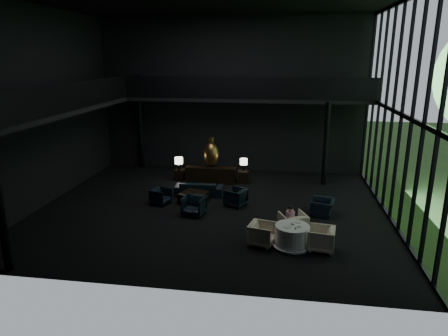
# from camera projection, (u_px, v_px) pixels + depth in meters

# --- Properties ---
(floor) EXTENTS (14.00, 12.00, 0.02)m
(floor) POSITION_uv_depth(u_px,v_px,m) (212.00, 208.00, 16.37)
(floor) COLOR black
(floor) RESTS_ON ground
(wall_back) EXTENTS (14.00, 0.04, 8.00)m
(wall_back) POSITION_uv_depth(u_px,v_px,m) (231.00, 96.00, 21.01)
(wall_back) COLOR black
(wall_back) RESTS_ON ground
(wall_front) EXTENTS (14.00, 0.04, 8.00)m
(wall_front) POSITION_uv_depth(u_px,v_px,m) (167.00, 143.00, 9.58)
(wall_front) COLOR black
(wall_front) RESTS_ON ground
(wall_left) EXTENTS (0.04, 12.00, 8.00)m
(wall_left) POSITION_uv_depth(u_px,v_px,m) (43.00, 108.00, 16.28)
(wall_left) COLOR black
(wall_left) RESTS_ON ground
(curtain_wall) EXTENTS (0.20, 12.00, 8.00)m
(curtain_wall) POSITION_uv_depth(u_px,v_px,m) (402.00, 115.00, 14.31)
(curtain_wall) COLOR black
(curtain_wall) RESTS_ON ground
(mezzanine_left) EXTENTS (2.00, 12.00, 0.25)m
(mezzanine_left) POSITION_uv_depth(u_px,v_px,m) (66.00, 108.00, 16.14)
(mezzanine_left) COLOR black
(mezzanine_left) RESTS_ON wall_left
(mezzanine_back) EXTENTS (12.00, 2.00, 0.25)m
(mezzanine_back) POSITION_uv_depth(u_px,v_px,m) (249.00, 98.00, 19.92)
(mezzanine_back) COLOR black
(mezzanine_back) RESTS_ON wall_back
(railing_left) EXTENTS (0.06, 12.00, 1.00)m
(railing_left) POSITION_uv_depth(u_px,v_px,m) (87.00, 93.00, 15.84)
(railing_left) COLOR black
(railing_left) RESTS_ON mezzanine_left
(railing_back) EXTENTS (12.00, 0.06, 1.00)m
(railing_back) POSITION_uv_depth(u_px,v_px,m) (247.00, 88.00, 18.80)
(railing_back) COLOR black
(railing_back) RESTS_ON mezzanine_back
(column_nw) EXTENTS (0.24, 0.24, 4.00)m
(column_nw) POSITION_uv_depth(u_px,v_px,m) (141.00, 132.00, 21.97)
(column_nw) COLOR black
(column_nw) RESTS_ON floor
(column_ne) EXTENTS (0.24, 0.24, 4.00)m
(column_ne) POSITION_uv_depth(u_px,v_px,m) (326.00, 144.00, 18.97)
(column_ne) COLOR black
(column_ne) RESTS_ON floor
(console) EXTENTS (2.44, 0.56, 0.78)m
(console) POSITION_uv_depth(u_px,v_px,m) (211.00, 175.00, 19.67)
(console) COLOR black
(console) RESTS_ON floor
(bronze_urn) EXTENTS (0.77, 0.77, 1.44)m
(bronze_urn) POSITION_uv_depth(u_px,v_px,m) (211.00, 154.00, 19.62)
(bronze_urn) COLOR #B77D2E
(bronze_urn) RESTS_ON console
(side_table_left) EXTENTS (0.49, 0.49, 0.54)m
(side_table_left) POSITION_uv_depth(u_px,v_px,m) (180.00, 175.00, 20.09)
(side_table_left) COLOR black
(side_table_left) RESTS_ON floor
(table_lamp_left) EXTENTS (0.40, 0.40, 0.67)m
(table_lamp_left) POSITION_uv_depth(u_px,v_px,m) (179.00, 161.00, 19.72)
(table_lamp_left) COLOR black
(table_lamp_left) RESTS_ON side_table_left
(side_table_right) EXTENTS (0.54, 0.54, 0.59)m
(side_table_right) POSITION_uv_depth(u_px,v_px,m) (243.00, 177.00, 19.70)
(side_table_right) COLOR black
(side_table_right) RESTS_ON floor
(table_lamp_right) EXTENTS (0.37, 0.37, 0.61)m
(table_lamp_right) POSITION_uv_depth(u_px,v_px,m) (244.00, 162.00, 19.50)
(table_lamp_right) COLOR black
(table_lamp_right) RESTS_ON side_table_right
(sofa) EXTENTS (2.21, 0.72, 0.86)m
(sofa) POSITION_uv_depth(u_px,v_px,m) (199.00, 186.00, 17.87)
(sofa) COLOR black
(sofa) RESTS_ON floor
(lounge_armchair_west) EXTENTS (0.81, 0.84, 0.69)m
(lounge_armchair_west) POSITION_uv_depth(u_px,v_px,m) (161.00, 196.00, 16.79)
(lounge_armchair_west) COLOR black
(lounge_armchair_west) RESTS_ON floor
(lounge_armchair_east) EXTENTS (1.03, 1.06, 0.84)m
(lounge_armchair_east) POSITION_uv_depth(u_px,v_px,m) (236.00, 196.00, 16.57)
(lounge_armchair_east) COLOR #112937
(lounge_armchair_east) RESTS_ON floor
(lounge_armchair_south) EXTENTS (0.99, 0.95, 0.89)m
(lounge_armchair_south) POSITION_uv_depth(u_px,v_px,m) (194.00, 204.00, 15.59)
(lounge_armchair_south) COLOR black
(lounge_armchair_south) RESTS_ON floor
(window_armchair) EXTENTS (0.71, 0.95, 0.74)m
(window_armchair) POSITION_uv_depth(u_px,v_px,m) (322.00, 206.00, 15.63)
(window_armchair) COLOR black
(window_armchair) RESTS_ON floor
(coffee_table) EXTENTS (1.27, 1.27, 0.45)m
(coffee_table) POSITION_uv_depth(u_px,v_px,m) (194.00, 198.00, 16.97)
(coffee_table) COLOR black
(coffee_table) RESTS_ON floor
(dining_table) EXTENTS (1.26, 1.26, 0.75)m
(dining_table) POSITION_uv_depth(u_px,v_px,m) (292.00, 238.00, 12.97)
(dining_table) COLOR white
(dining_table) RESTS_ON floor
(dining_chair_north) EXTENTS (1.19, 1.16, 0.95)m
(dining_chair_north) POSITION_uv_depth(u_px,v_px,m) (293.00, 221.00, 13.88)
(dining_chair_north) COLOR beige
(dining_chair_north) RESTS_ON floor
(dining_chair_east) EXTENTS (0.96, 1.01, 0.92)m
(dining_chair_east) POSITION_uv_depth(u_px,v_px,m) (321.00, 237.00, 12.75)
(dining_chair_east) COLOR beige
(dining_chair_east) RESTS_ON floor
(dining_chair_west) EXTENTS (0.96, 1.00, 0.86)m
(dining_chair_west) POSITION_uv_depth(u_px,v_px,m) (262.00, 232.00, 13.13)
(dining_chair_west) COLOR beige
(dining_chair_west) RESTS_ON floor
(child) EXTENTS (0.30, 0.30, 0.64)m
(child) POSITION_uv_depth(u_px,v_px,m) (290.00, 214.00, 13.77)
(child) COLOR pink
(child) RESTS_ON dining_chair_north
(plate_a) EXTENTS (0.27, 0.27, 0.02)m
(plate_a) POSITION_uv_depth(u_px,v_px,m) (287.00, 227.00, 12.76)
(plate_a) COLOR white
(plate_a) RESTS_ON dining_table
(plate_b) EXTENTS (0.26, 0.26, 0.02)m
(plate_b) POSITION_uv_depth(u_px,v_px,m) (298.00, 222.00, 13.11)
(plate_b) COLOR white
(plate_b) RESTS_ON dining_table
(saucer) EXTENTS (0.17, 0.17, 0.01)m
(saucer) POSITION_uv_depth(u_px,v_px,m) (299.00, 227.00, 12.74)
(saucer) COLOR white
(saucer) RESTS_ON dining_table
(coffee_cup) EXTENTS (0.10, 0.10, 0.06)m
(coffee_cup) POSITION_uv_depth(u_px,v_px,m) (299.00, 226.00, 12.73)
(coffee_cup) COLOR white
(coffee_cup) RESTS_ON saucer
(cereal_bowl) EXTENTS (0.15, 0.15, 0.07)m
(cereal_bowl) POSITION_uv_depth(u_px,v_px,m) (293.00, 224.00, 12.92)
(cereal_bowl) COLOR white
(cereal_bowl) RESTS_ON dining_table
(cream_pot) EXTENTS (0.07, 0.07, 0.07)m
(cream_pot) POSITION_uv_depth(u_px,v_px,m) (296.00, 228.00, 12.59)
(cream_pot) COLOR #99999E
(cream_pot) RESTS_ON dining_table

